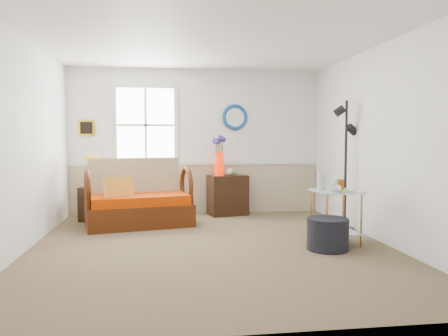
{
  "coord_description": "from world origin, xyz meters",
  "views": [
    {
      "loc": [
        -0.57,
        -5.4,
        1.37
      ],
      "look_at": [
        0.21,
        0.34,
        0.97
      ],
      "focal_mm": 35.0,
      "sensor_mm": 36.0,
      "label": 1
    }
  ],
  "objects": [
    {
      "name": "floor",
      "position": [
        0.0,
        0.0,
        0.0
      ],
      "size": [
        4.5,
        5.0,
        0.01
      ],
      "primitive_type": "cube",
      "color": "brown",
      "rests_on": "ground"
    },
    {
      "name": "ceiling",
      "position": [
        0.0,
        0.0,
        2.6
      ],
      "size": [
        4.5,
        5.0,
        0.01
      ],
      "primitive_type": "cube",
      "color": "white",
      "rests_on": "walls"
    },
    {
      "name": "walls",
      "position": [
        0.0,
        0.0,
        1.3
      ],
      "size": [
        4.51,
        5.01,
        2.6
      ],
      "color": "white",
      "rests_on": "floor"
    },
    {
      "name": "wainscot",
      "position": [
        0.0,
        2.48,
        0.45
      ],
      "size": [
        4.46,
        0.02,
        0.9
      ],
      "primitive_type": "cube",
      "color": "tan",
      "rests_on": "walls"
    },
    {
      "name": "chair_rail",
      "position": [
        0.0,
        2.47,
        0.92
      ],
      "size": [
        4.46,
        0.04,
        0.06
      ],
      "primitive_type": "cube",
      "color": "white",
      "rests_on": "walls"
    },
    {
      "name": "window",
      "position": [
        -0.9,
        2.47,
        1.6
      ],
      "size": [
        1.14,
        0.06,
        1.44
      ],
      "primitive_type": null,
      "color": "white",
      "rests_on": "walls"
    },
    {
      "name": "picture",
      "position": [
        -1.92,
        2.48,
        1.55
      ],
      "size": [
        0.28,
        0.03,
        0.28
      ],
      "primitive_type": "cube",
      "color": "#C49119",
      "rests_on": "walls"
    },
    {
      "name": "mirror",
      "position": [
        0.7,
        2.48,
        1.75
      ],
      "size": [
        0.47,
        0.07,
        0.47
      ],
      "primitive_type": "torus",
      "rotation": [
        1.57,
        0.0,
        0.0
      ],
      "color": "#13629B",
      "rests_on": "walls"
    },
    {
      "name": "loveseat",
      "position": [
        -0.98,
        1.51,
        0.52
      ],
      "size": [
        1.76,
        1.23,
        1.05
      ],
      "primitive_type": null,
      "rotation": [
        0.0,
        0.0,
        0.22
      ],
      "color": "#4B1A06",
      "rests_on": "floor"
    },
    {
      "name": "throw_pillow",
      "position": [
        -1.27,
        1.33,
        0.56
      ],
      "size": [
        0.45,
        0.27,
        0.44
      ],
      "primitive_type": null,
      "rotation": [
        0.0,
        0.0,
        0.41
      ],
      "color": "#E7530D",
      "rests_on": "loveseat"
    },
    {
      "name": "lamp_stand",
      "position": [
        -1.79,
        2.0,
        0.28
      ],
      "size": [
        0.4,
        0.4,
        0.56
      ],
      "primitive_type": null,
      "rotation": [
        0.0,
        0.0,
        -0.33
      ],
      "color": "#361D0E",
      "rests_on": "floor"
    },
    {
      "name": "table_lamp",
      "position": [
        -1.76,
        1.96,
        0.82
      ],
      "size": [
        0.31,
        0.31,
        0.52
      ],
      "primitive_type": null,
      "rotation": [
        0.0,
        0.0,
        -0.1
      ],
      "color": "orange",
      "rests_on": "lamp_stand"
    },
    {
      "name": "potted_plant",
      "position": [
        -1.67,
        1.96,
        0.69
      ],
      "size": [
        0.44,
        0.44,
        0.26
      ],
      "primitive_type": "imported",
      "rotation": [
        0.0,
        0.0,
        -0.61
      ],
      "color": "#437833",
      "rests_on": "lamp_stand"
    },
    {
      "name": "cabinet",
      "position": [
        0.54,
        2.26,
        0.36
      ],
      "size": [
        0.74,
        0.55,
        0.71
      ],
      "primitive_type": null,
      "rotation": [
        0.0,
        0.0,
        0.2
      ],
      "color": "#361D0E",
      "rests_on": "floor"
    },
    {
      "name": "flower_vase",
      "position": [
        0.38,
        2.19,
        1.05
      ],
      "size": [
        0.22,
        0.22,
        0.68
      ],
      "primitive_type": null,
      "rotation": [
        0.0,
        0.0,
        0.1
      ],
      "color": "red",
      "rests_on": "cabinet"
    },
    {
      "name": "side_table",
      "position": [
        1.61,
        -0.07,
        0.35
      ],
      "size": [
        0.6,
        0.6,
        0.7
      ],
      "primitive_type": null,
      "rotation": [
        0.0,
        0.0,
        0.09
      ],
      "color": "#B37830",
      "rests_on": "floor"
    },
    {
      "name": "tabletop_items",
      "position": [
        1.57,
        -0.06,
        0.82
      ],
      "size": [
        0.55,
        0.55,
        0.25
      ],
      "primitive_type": null,
      "rotation": [
        0.0,
        0.0,
        0.5
      ],
      "color": "silver",
      "rests_on": "side_table"
    },
    {
      "name": "floor_lamp",
      "position": [
        2.1,
        0.78,
        0.96
      ],
      "size": [
        0.35,
        0.35,
        1.93
      ],
      "primitive_type": null,
      "rotation": [
        0.0,
        0.0,
        -0.31
      ],
      "color": "black",
      "rests_on": "floor"
    },
    {
      "name": "ottoman",
      "position": [
        1.41,
        -0.34,
        0.2
      ],
      "size": [
        0.64,
        0.64,
        0.39
      ],
      "primitive_type": "cylinder",
      "rotation": [
        0.0,
        0.0,
        0.3
      ],
      "color": "black",
      "rests_on": "floor"
    }
  ]
}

